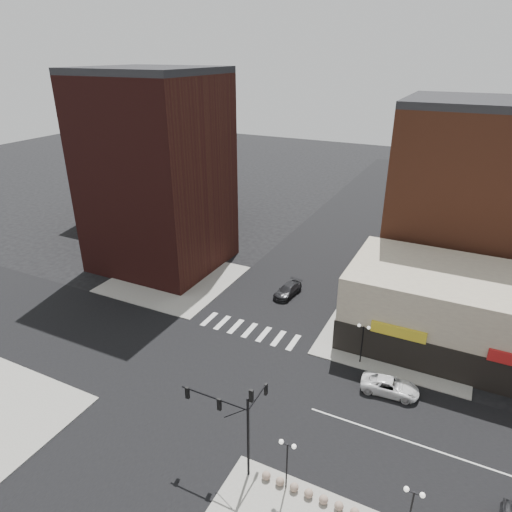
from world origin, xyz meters
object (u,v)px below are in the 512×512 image
at_px(dark_sedan_north, 288,290).
at_px(street_lamp_se_b, 412,502).
at_px(traffic_signal, 238,414).
at_px(street_lamp_se_a, 287,453).
at_px(white_suv, 390,386).
at_px(street_lamp_ne, 363,334).

bearing_deg(dark_sedan_north, street_lamp_se_b, -46.50).
xyz_separation_m(traffic_signal, street_lamp_se_b, (11.76, -0.17, -1.67)).
distance_m(traffic_signal, street_lamp_se_a, 4.12).
bearing_deg(street_lamp_se_b, dark_sedan_north, 126.15).
bearing_deg(street_lamp_se_b, street_lamp_se_a, 180.00).
relative_size(street_lamp_se_b, white_suv, 0.83).
relative_size(street_lamp_se_a, street_lamp_ne, 1.00).
bearing_deg(traffic_signal, street_lamp_ne, 73.25).
distance_m(street_lamp_ne, dark_sedan_north, 14.90).
bearing_deg(dark_sedan_north, traffic_signal, -67.77).
height_order(traffic_signal, dark_sedan_north, traffic_signal).
height_order(traffic_signal, street_lamp_se_b, traffic_signal).
bearing_deg(street_lamp_ne, street_lamp_se_b, -66.37).
height_order(street_lamp_se_b, dark_sedan_north, street_lamp_se_b).
bearing_deg(street_lamp_ne, traffic_signal, -106.75).
bearing_deg(white_suv, street_lamp_ne, 43.75).
bearing_deg(white_suv, traffic_signal, 142.76).
distance_m(traffic_signal, dark_sedan_north, 26.27).
height_order(traffic_signal, white_suv, traffic_signal).
bearing_deg(dark_sedan_north, street_lamp_se_a, -60.20).
bearing_deg(street_lamp_ne, white_suv, -41.50).
bearing_deg(street_lamp_se_a, traffic_signal, 177.43).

